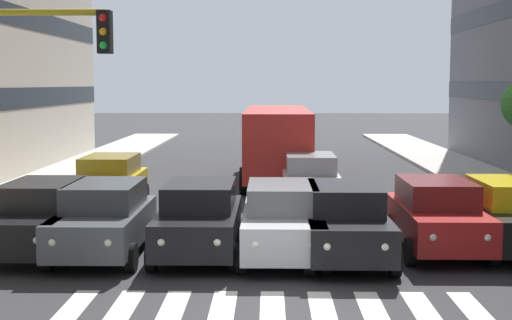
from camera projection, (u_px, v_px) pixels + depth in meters
ground_plane at (273, 314)px, 13.06m from camera, size 180.00×180.00×0.00m
crosswalk_markings at (273, 313)px, 13.06m from camera, size 7.65×2.80×0.01m
car_0 at (512, 215)px, 17.82m from camera, size 2.02×4.44×1.72m
car_1 at (437, 215)px, 17.88m from camera, size 2.02×4.44×1.72m
car_2 at (345, 222)px, 16.98m from camera, size 2.02×4.44×1.72m
car_3 at (282, 220)px, 17.15m from camera, size 2.02×4.44×1.72m
car_4 at (199, 219)px, 17.39m from camera, size 2.02×4.44×1.72m
car_5 at (104, 219)px, 17.36m from camera, size 2.02×4.44×1.72m
car_6 at (42, 217)px, 17.59m from camera, size 2.02×4.44×1.72m
car_row2_0 at (109, 182)px, 23.90m from camera, size 2.02×4.44×1.72m
car_row2_1 at (310, 180)px, 24.40m from camera, size 2.02×4.44×1.72m
bus_behind_traffic at (277, 137)px, 30.62m from camera, size 2.78×10.50×3.00m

